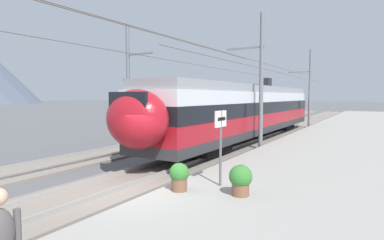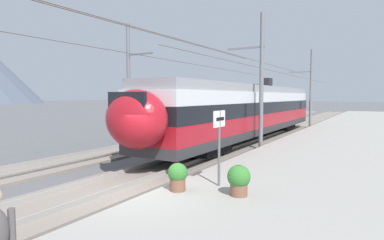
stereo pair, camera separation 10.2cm
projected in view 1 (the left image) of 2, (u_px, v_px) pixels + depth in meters
The scene contains 12 objects.
ground_plane at pixel (134, 200), 9.65m from camera, with size 400.00×400.00×0.00m, color #565659.
platform_slab at pixel (287, 225), 7.30m from camera, with size 120.00×7.81×0.36m, color gray.
track_near at pixel (99, 190), 10.39m from camera, with size 120.00×3.00×0.28m.
track_far at pixel (16, 173), 12.77m from camera, with size 120.00×3.00×0.28m.
train_near_platform at pixel (247, 110), 21.64m from camera, with size 24.25×2.89×4.27m.
train_far_track at pixel (244, 105), 33.77m from camera, with size 24.21×2.85×4.27m.
catenary_mast_mid at pixel (259, 80), 18.10m from camera, with size 42.99×2.24×7.79m.
catenary_mast_east at pixel (308, 88), 30.51m from camera, with size 42.99×2.24×7.57m.
catenary_mast_far_side at pixel (130, 82), 20.95m from camera, with size 42.99×2.21×7.87m.
platform_sign at pixel (221, 131), 9.77m from camera, with size 0.70×0.08×2.33m.
potted_plant_platform_edge at pixel (241, 178), 8.88m from camera, with size 0.65×0.65×0.87m.
potted_plant_by_shelter at pixel (179, 175), 9.34m from camera, with size 0.58×0.58×0.83m.
Camera 1 is at (-7.23, -6.33, 3.13)m, focal length 29.82 mm.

